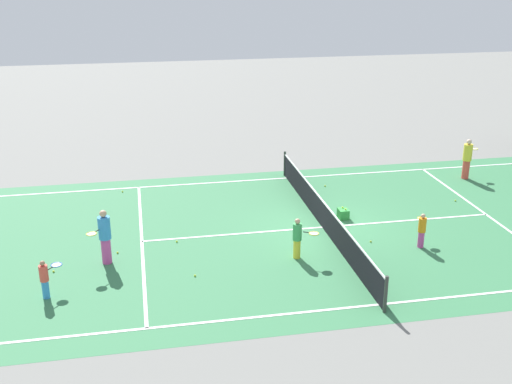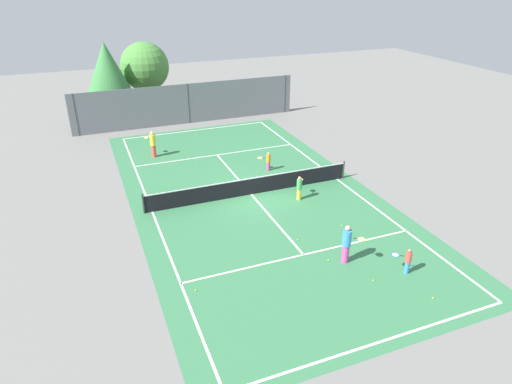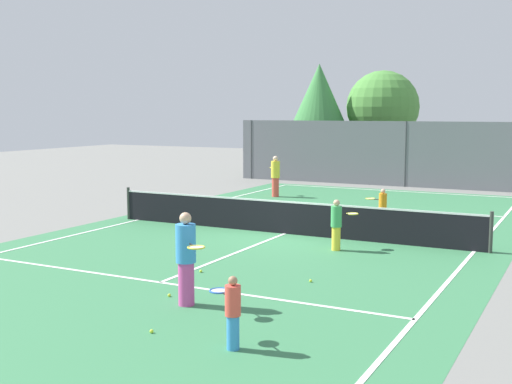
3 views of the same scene
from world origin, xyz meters
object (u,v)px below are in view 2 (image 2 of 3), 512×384
(player_3, at_px, (407,261))
(player_2, at_px, (347,244))
(player_1, at_px, (299,187))
(tennis_ball_6, at_px, (373,281))
(tennis_ball_1, at_px, (328,260))
(player_0, at_px, (268,161))
(ball_crate, at_px, (234,186))
(tennis_ball_2, at_px, (298,240))
(tennis_ball_9, at_px, (196,290))
(player_4, at_px, (153,144))
(tennis_ball_5, at_px, (433,298))
(tennis_ball_4, at_px, (198,160))
(tennis_ball_8, at_px, (196,135))
(tennis_ball_3, at_px, (173,196))
(tennis_ball_7, at_px, (268,181))
(tennis_ball_0, at_px, (342,226))

(player_3, bearing_deg, player_2, 139.76)
(player_1, height_order, tennis_ball_6, player_1)
(player_2, bearing_deg, tennis_ball_1, 153.18)
(player_0, bearing_deg, player_3, -84.53)
(ball_crate, bearing_deg, tennis_ball_2, -81.10)
(tennis_ball_9, bearing_deg, tennis_ball_6, -16.70)
(tennis_ball_6, bearing_deg, player_4, 108.98)
(tennis_ball_2, bearing_deg, tennis_ball_6, -69.26)
(player_2, distance_m, tennis_ball_5, 3.92)
(player_4, height_order, tennis_ball_6, player_4)
(tennis_ball_2, distance_m, tennis_ball_4, 11.30)
(tennis_ball_6, distance_m, tennis_ball_8, 20.15)
(player_4, height_order, tennis_ball_8, player_4)
(player_4, distance_m, ball_crate, 7.50)
(ball_crate, height_order, tennis_ball_8, ball_crate)
(tennis_ball_2, xyz_separation_m, tennis_ball_4, (-1.79, 11.16, 0.00))
(player_4, distance_m, tennis_ball_3, 6.40)
(player_2, xyz_separation_m, player_4, (-5.42, 15.19, -0.01))
(player_0, relative_size, tennis_ball_8, 18.18)
(tennis_ball_3, bearing_deg, tennis_ball_1, -60.08)
(player_0, distance_m, tennis_ball_8, 8.56)
(ball_crate, distance_m, tennis_ball_9, 9.17)
(player_0, xyz_separation_m, player_1, (0.03, -4.25, 0.08))
(player_0, distance_m, tennis_ball_7, 1.74)
(player_1, xyz_separation_m, tennis_ball_4, (-3.70, 7.42, -0.67))
(player_3, bearing_deg, tennis_ball_8, 100.19)
(player_3, bearing_deg, tennis_ball_2, 127.79)
(tennis_ball_7, bearing_deg, tennis_ball_8, 100.70)
(tennis_ball_1, relative_size, tennis_ball_5, 1.00)
(tennis_ball_0, bearing_deg, player_4, 118.71)
(tennis_ball_0, xyz_separation_m, tennis_ball_7, (-1.33, 6.12, 0.00))
(ball_crate, relative_size, tennis_ball_4, 6.84)
(player_2, bearing_deg, player_1, 82.45)
(ball_crate, height_order, tennis_ball_6, ball_crate)
(player_3, height_order, tennis_ball_6, player_3)
(tennis_ball_4, xyz_separation_m, tennis_ball_8, (1.20, 5.01, 0.00))
(ball_crate, relative_size, tennis_ball_9, 6.84)
(tennis_ball_6, relative_size, tennis_ball_8, 1.00)
(player_1, bearing_deg, tennis_ball_9, -142.52)
(player_1, distance_m, tennis_ball_9, 9.18)
(ball_crate, distance_m, tennis_ball_7, 2.24)
(tennis_ball_7, height_order, tennis_ball_8, same)
(player_1, distance_m, tennis_ball_2, 4.25)
(player_2, bearing_deg, tennis_ball_4, 102.19)
(player_0, height_order, tennis_ball_0, player_0)
(ball_crate, height_order, tennis_ball_3, ball_crate)
(player_2, relative_size, tennis_ball_5, 27.14)
(tennis_ball_1, relative_size, tennis_ball_2, 1.00)
(player_4, height_order, tennis_ball_4, player_4)
(player_1, height_order, tennis_ball_2, player_1)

